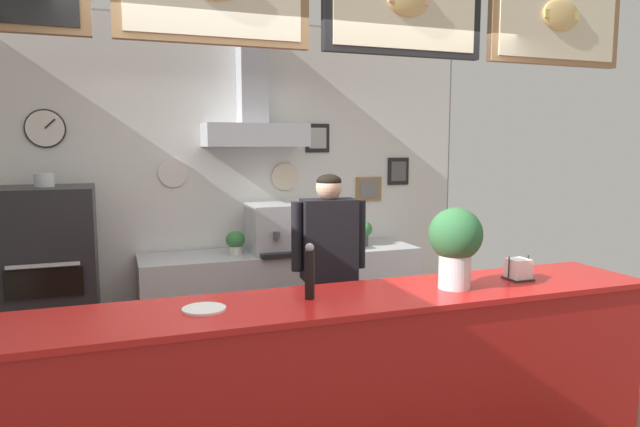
% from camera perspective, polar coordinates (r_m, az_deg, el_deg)
% --- Properties ---
extents(back_wall_assembly, '(4.55, 2.42, 2.96)m').
position_cam_1_polar(back_wall_assembly, '(5.10, -8.36, 4.00)').
color(back_wall_assembly, gray).
rests_on(back_wall_assembly, ground_plane).
extents(service_counter, '(3.54, 0.59, 1.10)m').
position_cam_1_polar(service_counter, '(3.02, 1.76, -18.59)').
color(service_counter, '#B21916').
rests_on(service_counter, ground_plane).
extents(back_prep_counter, '(2.46, 0.63, 0.92)m').
position_cam_1_polar(back_prep_counter, '(5.15, -3.78, -8.86)').
color(back_prep_counter, '#B7BABF').
rests_on(back_prep_counter, ground_plane).
extents(pizza_oven, '(0.67, 0.69, 1.65)m').
position_cam_1_polar(pizza_oven, '(4.74, -25.51, -6.88)').
color(pizza_oven, '#232326').
rests_on(pizza_oven, ground_plane).
extents(shop_worker, '(0.54, 0.26, 1.65)m').
position_cam_1_polar(shop_worker, '(4.05, 0.89, -6.77)').
color(shop_worker, '#232328').
rests_on(shop_worker, ground_plane).
extents(espresso_machine, '(0.55, 0.56, 0.42)m').
position_cam_1_polar(espresso_machine, '(4.98, -3.97, -1.48)').
color(espresso_machine, '#B7BABF').
rests_on(espresso_machine, back_prep_counter).
extents(potted_basil, '(0.18, 0.18, 0.24)m').
position_cam_1_polar(potted_basil, '(5.28, 4.32, -1.76)').
color(potted_basil, '#4C4C51').
rests_on(potted_basil, back_prep_counter).
extents(potted_thyme, '(0.16, 0.16, 0.20)m').
position_cam_1_polar(potted_thyme, '(4.89, -8.52, -2.81)').
color(potted_thyme, beige).
rests_on(potted_thyme, back_prep_counter).
extents(napkin_holder, '(0.14, 0.13, 0.14)m').
position_cam_1_polar(napkin_holder, '(3.38, 19.35, -5.38)').
color(napkin_holder, '#262628').
rests_on(napkin_holder, service_counter).
extents(basil_vase, '(0.28, 0.28, 0.43)m').
position_cam_1_polar(basil_vase, '(3.05, 13.48, -2.97)').
color(basil_vase, silver).
rests_on(basil_vase, service_counter).
extents(condiment_plate, '(0.20, 0.20, 0.01)m').
position_cam_1_polar(condiment_plate, '(2.68, -11.61, -9.41)').
color(condiment_plate, white).
rests_on(condiment_plate, service_counter).
extents(pepper_grinder, '(0.05, 0.05, 0.28)m').
position_cam_1_polar(pepper_grinder, '(2.78, -1.05, -5.86)').
color(pepper_grinder, black).
rests_on(pepper_grinder, service_counter).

